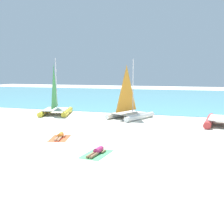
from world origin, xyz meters
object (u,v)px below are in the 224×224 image
at_px(sunbather_right, 97,151).
at_px(sailboat_yellow, 56,106).
at_px(towel_left, 60,138).
at_px(sunbather_left, 60,136).
at_px(sailboat_white, 129,110).
at_px(towel_right, 97,154).

bearing_deg(sunbather_right, sailboat_yellow, 133.37).
xyz_separation_m(towel_left, sunbather_right, (3.40, -2.29, 0.13)).
relative_size(towel_left, sunbather_left, 1.23).
height_order(sailboat_white, towel_right, sailboat_white).
relative_size(towel_left, sunbather_right, 1.21).
bearing_deg(sunbather_right, towel_right, -90.00).
distance_m(sunbather_left, sunbather_right, 4.15).
distance_m(towel_left, sunbather_left, 0.14).
bearing_deg(towel_right, towel_left, 145.17).
height_order(towel_left, sunbather_left, sunbather_left).
xyz_separation_m(towel_right, sunbather_right, (0.01, 0.07, 0.13)).
distance_m(sailboat_yellow, towel_left, 10.03).
bearing_deg(sailboat_yellow, towel_left, -76.96).
distance_m(towel_left, towel_right, 4.13).
relative_size(sunbather_left, towel_right, 0.82).
distance_m(sunbather_left, towel_right, 4.19).
xyz_separation_m(sailboat_white, sunbather_right, (1.14, -10.89, -0.65)).
xyz_separation_m(sailboat_yellow, towel_right, (8.56, -10.92, -0.81)).
relative_size(sailboat_yellow, sunbather_right, 3.49).
xyz_separation_m(sunbather_left, towel_right, (3.41, -2.43, -0.13)).
relative_size(sailboat_yellow, towel_left, 2.88).
xyz_separation_m(sailboat_white, towel_left, (-2.26, -8.60, -0.78)).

